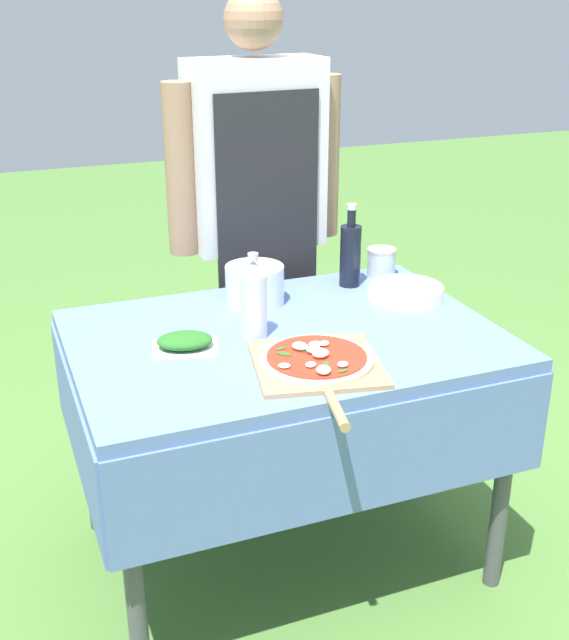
{
  "coord_description": "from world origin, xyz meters",
  "views": [
    {
      "loc": [
        -0.73,
        -1.86,
        1.61
      ],
      "look_at": [
        -0.0,
        0.0,
        0.78
      ],
      "focal_mm": 45.0,
      "sensor_mm": 36.0,
      "label": 1
    }
  ],
  "objects_px": {
    "oil_bottle": "(350,254)",
    "herb_container": "(185,342)",
    "prep_table": "(285,365)",
    "plate_stack": "(406,292)",
    "pizza_on_peel": "(316,362)",
    "sauce_jar": "(381,264)",
    "water_bottle": "(254,298)",
    "person_cook": "(256,202)",
    "mixing_tub": "(255,285)"
  },
  "relations": [
    {
      "from": "oil_bottle",
      "to": "herb_container",
      "type": "bearing_deg",
      "value": -154.98
    },
    {
      "from": "prep_table",
      "to": "plate_stack",
      "type": "bearing_deg",
      "value": 14.64
    },
    {
      "from": "prep_table",
      "to": "pizza_on_peel",
      "type": "xyz_separation_m",
      "value": [
        -0.01,
        -0.22,
        0.11
      ]
    },
    {
      "from": "prep_table",
      "to": "plate_stack",
      "type": "relative_size",
      "value": 5.03
    },
    {
      "from": "prep_table",
      "to": "sauce_jar",
      "type": "relative_size",
      "value": 12.31
    },
    {
      "from": "sauce_jar",
      "to": "herb_container",
      "type": "bearing_deg",
      "value": -155.95
    },
    {
      "from": "oil_bottle",
      "to": "water_bottle",
      "type": "xyz_separation_m",
      "value": [
        -0.41,
        -0.27,
        0.01
      ]
    },
    {
      "from": "person_cook",
      "to": "oil_bottle",
      "type": "bearing_deg",
      "value": 119.94
    },
    {
      "from": "prep_table",
      "to": "oil_bottle",
      "type": "height_order",
      "value": "oil_bottle"
    },
    {
      "from": "person_cook",
      "to": "pizza_on_peel",
      "type": "distance_m",
      "value": 0.85
    },
    {
      "from": "prep_table",
      "to": "oil_bottle",
      "type": "bearing_deg",
      "value": 40.54
    },
    {
      "from": "person_cook",
      "to": "sauce_jar",
      "type": "distance_m",
      "value": 0.46
    },
    {
      "from": "person_cook",
      "to": "mixing_tub",
      "type": "bearing_deg",
      "value": 66.25
    },
    {
      "from": "mixing_tub",
      "to": "water_bottle",
      "type": "bearing_deg",
      "value": -110.17
    },
    {
      "from": "water_bottle",
      "to": "sauce_jar",
      "type": "relative_size",
      "value": 2.49
    },
    {
      "from": "sauce_jar",
      "to": "pizza_on_peel",
      "type": "bearing_deg",
      "value": -130.34
    },
    {
      "from": "pizza_on_peel",
      "to": "person_cook",
      "type": "bearing_deg",
      "value": 92.45
    },
    {
      "from": "pizza_on_peel",
      "to": "plate_stack",
      "type": "distance_m",
      "value": 0.56
    },
    {
      "from": "prep_table",
      "to": "pizza_on_peel",
      "type": "distance_m",
      "value": 0.25
    },
    {
      "from": "herb_container",
      "to": "prep_table",
      "type": "bearing_deg",
      "value": 0.45
    },
    {
      "from": "oil_bottle",
      "to": "water_bottle",
      "type": "relative_size",
      "value": 1.12
    },
    {
      "from": "pizza_on_peel",
      "to": "herb_container",
      "type": "xyz_separation_m",
      "value": [
        -0.27,
        0.22,
        0.01
      ]
    },
    {
      "from": "water_bottle",
      "to": "plate_stack",
      "type": "distance_m",
      "value": 0.54
    },
    {
      "from": "prep_table",
      "to": "person_cook",
      "type": "bearing_deg",
      "value": 77.62
    },
    {
      "from": "sauce_jar",
      "to": "prep_table",
      "type": "bearing_deg",
      "value": -144.68
    },
    {
      "from": "prep_table",
      "to": "herb_container",
      "type": "xyz_separation_m",
      "value": [
        -0.28,
        -0.0,
        0.12
      ]
    },
    {
      "from": "oil_bottle",
      "to": "water_bottle",
      "type": "height_order",
      "value": "oil_bottle"
    },
    {
      "from": "water_bottle",
      "to": "sauce_jar",
      "type": "xyz_separation_m",
      "value": [
        0.55,
        0.32,
        -0.07
      ]
    },
    {
      "from": "herb_container",
      "to": "pizza_on_peel",
      "type": "bearing_deg",
      "value": -39.07
    },
    {
      "from": "pizza_on_peel",
      "to": "water_bottle",
      "type": "distance_m",
      "value": 0.27
    },
    {
      "from": "pizza_on_peel",
      "to": "herb_container",
      "type": "distance_m",
      "value": 0.35
    },
    {
      "from": "prep_table",
      "to": "pizza_on_peel",
      "type": "height_order",
      "value": "pizza_on_peel"
    },
    {
      "from": "prep_table",
      "to": "mixing_tub",
      "type": "bearing_deg",
      "value": 89.64
    },
    {
      "from": "pizza_on_peel",
      "to": "water_bottle",
      "type": "xyz_separation_m",
      "value": [
        -0.08,
        0.24,
        0.1
      ]
    },
    {
      "from": "herb_container",
      "to": "plate_stack",
      "type": "xyz_separation_m",
      "value": [
        0.72,
        0.12,
        -0.0
      ]
    },
    {
      "from": "pizza_on_peel",
      "to": "prep_table",
      "type": "bearing_deg",
      "value": 100.53
    },
    {
      "from": "herb_container",
      "to": "mixing_tub",
      "type": "xyz_separation_m",
      "value": [
        0.28,
        0.25,
        0.04
      ]
    },
    {
      "from": "herb_container",
      "to": "mixing_tub",
      "type": "height_order",
      "value": "mixing_tub"
    },
    {
      "from": "person_cook",
      "to": "oil_bottle",
      "type": "xyz_separation_m",
      "value": [
        0.2,
        -0.31,
        -0.11
      ]
    },
    {
      "from": "herb_container",
      "to": "water_bottle",
      "type": "bearing_deg",
      "value": 4.76
    },
    {
      "from": "person_cook",
      "to": "pizza_on_peel",
      "type": "xyz_separation_m",
      "value": [
        -0.13,
        -0.81,
        -0.2
      ]
    },
    {
      "from": "oil_bottle",
      "to": "water_bottle",
      "type": "bearing_deg",
      "value": -147.04
    },
    {
      "from": "person_cook",
      "to": "sauce_jar",
      "type": "relative_size",
      "value": 17.06
    },
    {
      "from": "water_bottle",
      "to": "oil_bottle",
      "type": "bearing_deg",
      "value": 32.96
    },
    {
      "from": "person_cook",
      "to": "herb_container",
      "type": "height_order",
      "value": "person_cook"
    },
    {
      "from": "oil_bottle",
      "to": "sauce_jar",
      "type": "height_order",
      "value": "oil_bottle"
    },
    {
      "from": "oil_bottle",
      "to": "sauce_jar",
      "type": "distance_m",
      "value": 0.16
    },
    {
      "from": "pizza_on_peel",
      "to": "mixing_tub",
      "type": "distance_m",
      "value": 0.47
    },
    {
      "from": "plate_stack",
      "to": "water_bottle",
      "type": "bearing_deg",
      "value": -169.11
    },
    {
      "from": "person_cook",
      "to": "herb_container",
      "type": "xyz_separation_m",
      "value": [
        -0.41,
        -0.59,
        -0.19
      ]
    }
  ]
}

